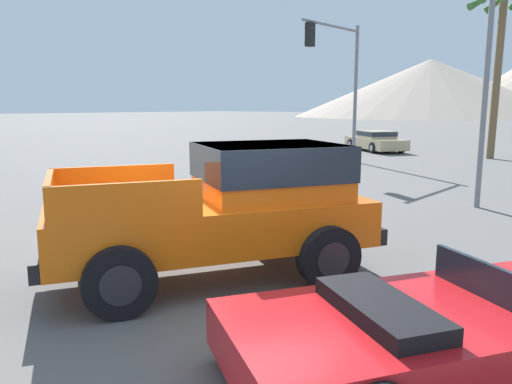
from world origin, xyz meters
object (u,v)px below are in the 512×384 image
at_px(traffic_light_main, 337,66).
at_px(red_convertible_car, 445,328).
at_px(parked_car_tan, 376,141).
at_px(street_lamp_post, 492,12).
at_px(orange_pickup_truck, 233,203).
at_px(palm_tree_short, 499,27).

bearing_deg(traffic_light_main, red_convertible_car, 35.55).
height_order(parked_car_tan, street_lamp_post, street_lamp_post).
xyz_separation_m(orange_pickup_truck, traffic_light_main, (-6.55, 13.36, 3.10)).
bearing_deg(red_convertible_car, traffic_light_main, 156.14).
relative_size(parked_car_tan, palm_tree_short, 0.57).
bearing_deg(orange_pickup_truck, street_lamp_post, 110.43).
distance_m(traffic_light_main, street_lamp_post, 9.48).
distance_m(red_convertible_car, palm_tree_short, 22.83).
bearing_deg(red_convertible_car, palm_tree_short, 135.62).
distance_m(parked_car_tan, palm_tree_short, 8.34).
bearing_deg(orange_pickup_truck, red_convertible_car, 18.63).
relative_size(street_lamp_post, palm_tree_short, 0.96).
bearing_deg(orange_pickup_truck, palm_tree_short, 124.94).
bearing_deg(orange_pickup_truck, traffic_light_main, 144.73).
relative_size(orange_pickup_truck, red_convertible_car, 1.09).
distance_m(orange_pickup_truck, parked_car_tan, 22.41).
bearing_deg(street_lamp_post, red_convertible_car, -74.75).
xyz_separation_m(parked_car_tan, palm_tree_short, (6.17, -0.01, 5.62)).
bearing_deg(parked_car_tan, red_convertible_car, -115.97).
height_order(parked_car_tan, palm_tree_short, palm_tree_short).
distance_m(parked_car_tan, traffic_light_main, 8.44).
bearing_deg(palm_tree_short, traffic_light_main, -120.01).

